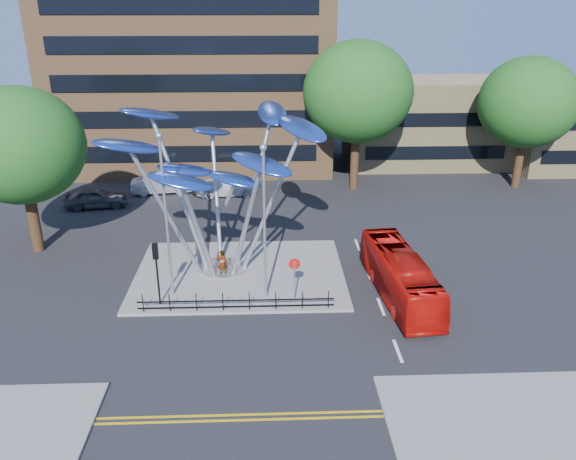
{
  "coord_description": "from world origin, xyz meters",
  "views": [
    {
      "loc": [
        0.66,
        -23.34,
        14.75
      ],
      "look_at": [
        1.72,
        4.0,
        3.58
      ],
      "focal_mm": 35.0,
      "sensor_mm": 36.0,
      "label": 1
    }
  ],
  "objects_px": {
    "tree_right": "(358,92)",
    "parked_car_right": "(226,187)",
    "no_entry_sign_island": "(294,273)",
    "parked_car_mid": "(162,184)",
    "tree_far": "(528,103)",
    "traffic_light_island": "(156,261)",
    "parked_car_left": "(96,198)",
    "pedestrian": "(222,263)",
    "leaf_sculpture": "(217,157)",
    "street_lamp_right": "(264,210)",
    "tree_left": "(20,146)",
    "street_lamp_left": "(165,203)",
    "red_bus": "(400,275)"
  },
  "relations": [
    {
      "from": "tree_right",
      "to": "parked_car_right",
      "type": "bearing_deg",
      "value": -172.64
    },
    {
      "from": "street_lamp_left",
      "to": "parked_car_right",
      "type": "bearing_deg",
      "value": 84.08
    },
    {
      "from": "street_lamp_right",
      "to": "parked_car_left",
      "type": "height_order",
      "value": "street_lamp_right"
    },
    {
      "from": "no_entry_sign_island",
      "to": "pedestrian",
      "type": "xyz_separation_m",
      "value": [
        -3.97,
        3.11,
        -0.87
      ]
    },
    {
      "from": "pedestrian",
      "to": "leaf_sculpture",
      "type": "bearing_deg",
      "value": -99.4
    },
    {
      "from": "no_entry_sign_island",
      "to": "red_bus",
      "type": "bearing_deg",
      "value": 6.06
    },
    {
      "from": "tree_left",
      "to": "traffic_light_island",
      "type": "xyz_separation_m",
      "value": [
        9.0,
        -7.5,
        -4.18
      ]
    },
    {
      "from": "tree_far",
      "to": "parked_car_right",
      "type": "bearing_deg",
      "value": -176.79
    },
    {
      "from": "leaf_sculpture",
      "to": "street_lamp_right",
      "type": "bearing_deg",
      "value": -55.09
    },
    {
      "from": "tree_far",
      "to": "street_lamp_right",
      "type": "relative_size",
      "value": 1.3
    },
    {
      "from": "leaf_sculpture",
      "to": "parked_car_mid",
      "type": "relative_size",
      "value": 2.59
    },
    {
      "from": "tree_right",
      "to": "street_lamp_right",
      "type": "height_order",
      "value": "tree_right"
    },
    {
      "from": "traffic_light_island",
      "to": "no_entry_sign_island",
      "type": "height_order",
      "value": "traffic_light_island"
    },
    {
      "from": "parked_car_left",
      "to": "traffic_light_island",
      "type": "bearing_deg",
      "value": -162.81
    },
    {
      "from": "street_lamp_right",
      "to": "traffic_light_island",
      "type": "bearing_deg",
      "value": -174.81
    },
    {
      "from": "no_entry_sign_island",
      "to": "parked_car_mid",
      "type": "height_order",
      "value": "no_entry_sign_island"
    },
    {
      "from": "tree_right",
      "to": "traffic_light_island",
      "type": "relative_size",
      "value": 3.54
    },
    {
      "from": "no_entry_sign_island",
      "to": "pedestrian",
      "type": "height_order",
      "value": "no_entry_sign_island"
    },
    {
      "from": "tree_left",
      "to": "leaf_sculpture",
      "type": "xyz_separation_m",
      "value": [
        11.93,
        -3.32,
        0.08
      ]
    },
    {
      "from": "tree_far",
      "to": "pedestrian",
      "type": "xyz_separation_m",
      "value": [
        -23.97,
        -16.37,
        -6.17
      ]
    },
    {
      "from": "tree_right",
      "to": "no_entry_sign_island",
      "type": "bearing_deg",
      "value": -107.12
    },
    {
      "from": "street_lamp_left",
      "to": "parked_car_mid",
      "type": "distance_m",
      "value": 18.74
    },
    {
      "from": "no_entry_sign_island",
      "to": "parked_car_left",
      "type": "height_order",
      "value": "no_entry_sign_island"
    },
    {
      "from": "tree_far",
      "to": "pedestrian",
      "type": "relative_size",
      "value": 6.83
    },
    {
      "from": "tree_right",
      "to": "parked_car_right",
      "type": "distance_m",
      "value": 13.06
    },
    {
      "from": "street_lamp_right",
      "to": "parked_car_mid",
      "type": "xyz_separation_m",
      "value": [
        -8.53,
        18.33,
        -4.29
      ]
    },
    {
      "from": "tree_left",
      "to": "parked_car_left",
      "type": "relative_size",
      "value": 2.21
    },
    {
      "from": "tree_right",
      "to": "red_bus",
      "type": "bearing_deg",
      "value": -91.06
    },
    {
      "from": "tree_far",
      "to": "no_entry_sign_island",
      "type": "bearing_deg",
      "value": -135.75
    },
    {
      "from": "tree_left",
      "to": "street_lamp_right",
      "type": "relative_size",
      "value": 1.24
    },
    {
      "from": "tree_left",
      "to": "street_lamp_right",
      "type": "distance_m",
      "value": 16.19
    },
    {
      "from": "tree_far",
      "to": "parked_car_right",
      "type": "xyz_separation_m",
      "value": [
        -24.73,
        -1.39,
        -6.39
      ]
    },
    {
      "from": "street_lamp_left",
      "to": "traffic_light_island",
      "type": "relative_size",
      "value": 2.57
    },
    {
      "from": "tree_far",
      "to": "street_lamp_right",
      "type": "distance_m",
      "value": 28.76
    },
    {
      "from": "parked_car_right",
      "to": "tree_right",
      "type": "bearing_deg",
      "value": -91.73
    },
    {
      "from": "tree_right",
      "to": "parked_car_left",
      "type": "distance_m",
      "value": 22.13
    },
    {
      "from": "street_lamp_right",
      "to": "parked_car_right",
      "type": "xyz_separation_m",
      "value": [
        -3.23,
        17.61,
        -4.38
      ]
    },
    {
      "from": "parked_car_left",
      "to": "parked_car_right",
      "type": "relative_size",
      "value": 0.95
    },
    {
      "from": "pedestrian",
      "to": "parked_car_left",
      "type": "relative_size",
      "value": 0.34
    },
    {
      "from": "street_lamp_left",
      "to": "traffic_light_island",
      "type": "bearing_deg",
      "value": -116.57
    },
    {
      "from": "street_lamp_right",
      "to": "parked_car_mid",
      "type": "distance_m",
      "value": 20.67
    },
    {
      "from": "tree_left",
      "to": "parked_car_right",
      "type": "xyz_separation_m",
      "value": [
        11.27,
        10.61,
        -6.08
      ]
    },
    {
      "from": "street_lamp_left",
      "to": "no_entry_sign_island",
      "type": "distance_m",
      "value": 7.47
    },
    {
      "from": "tree_left",
      "to": "street_lamp_right",
      "type": "bearing_deg",
      "value": -25.77
    },
    {
      "from": "leaf_sculpture",
      "to": "street_lamp_right",
      "type": "height_order",
      "value": "leaf_sculpture"
    },
    {
      "from": "tree_far",
      "to": "street_lamp_left",
      "type": "relative_size",
      "value": 1.23
    },
    {
      "from": "leaf_sculpture",
      "to": "street_lamp_right",
      "type": "distance_m",
      "value": 4.83
    },
    {
      "from": "tree_right",
      "to": "pedestrian",
      "type": "relative_size",
      "value": 7.66
    },
    {
      "from": "tree_far",
      "to": "traffic_light_island",
      "type": "bearing_deg",
      "value": -144.16
    },
    {
      "from": "no_entry_sign_island",
      "to": "tree_far",
      "type": "bearing_deg",
      "value": 44.25
    }
  ]
}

